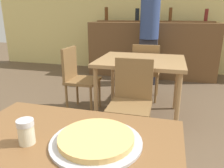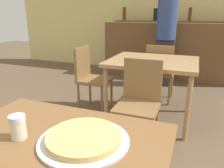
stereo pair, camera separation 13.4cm
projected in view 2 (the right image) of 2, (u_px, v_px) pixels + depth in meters
wall_back at (175, 8)px, 4.68m from camera, size 8.00×0.05×2.80m
dining_table_near at (52, 163)px, 0.94m from camera, size 0.97×0.71×0.77m
dining_table_far at (152, 67)px, 2.60m from camera, size 1.02×0.87×0.76m
bar_counter at (168, 51)px, 4.49m from camera, size 2.60×0.56×1.12m
bar_back_shelf at (170, 20)px, 4.44m from camera, size 2.39×0.24×0.30m
chair_far_side_front at (139, 98)px, 2.12m from camera, size 0.40×0.40×0.86m
chair_far_side_back at (160, 70)px, 3.20m from camera, size 0.40×0.40×0.86m
chair_far_side_left at (90, 74)px, 2.94m from camera, size 0.40×0.40×0.86m
pizza_tray at (84, 139)px, 0.91m from camera, size 0.38×0.38×0.04m
cheese_shaker at (18, 127)px, 0.93m from camera, size 0.07×0.07×0.11m
person_standing at (166, 32)px, 3.85m from camera, size 0.34×0.34×1.78m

